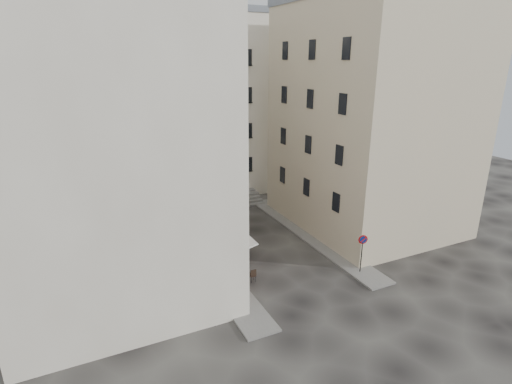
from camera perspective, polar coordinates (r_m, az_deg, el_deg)
ground at (r=29.24m, az=3.10°, el=-9.85°), size 90.00×90.00×0.00m
sidewalk_left at (r=30.96m, az=-7.92°, el=-8.20°), size 2.00×22.00×0.12m
sidewalk_right at (r=33.62m, az=7.45°, el=-5.93°), size 2.00×18.00×0.12m
building_left at (r=25.87m, az=-21.17°, el=9.35°), size 12.20×16.20×20.60m
building_right at (r=35.00m, az=16.08°, el=10.30°), size 12.20×14.20×18.60m
building_back at (r=43.33m, az=-10.20°, el=12.17°), size 18.20×10.20×18.60m
cafe_storefront at (r=27.64m, az=-5.80°, el=-7.32°), size 1.74×7.30×3.50m
stone_steps at (r=39.62m, az=-5.56°, el=-1.48°), size 9.00×3.15×0.80m
bollard_near at (r=26.96m, az=-2.06°, el=-11.20°), size 0.12×0.12×0.98m
bollard_mid at (r=29.83m, az=-4.76°, el=-8.15°), size 0.12×0.12×0.98m
bollard_far at (r=32.82m, az=-6.95°, el=-5.64°), size 0.12×0.12×0.98m
no_parking_sign at (r=27.75m, az=14.95°, el=-7.52°), size 0.61×0.24×2.82m
bistro_table_a at (r=26.45m, az=-1.46°, el=-11.98°), size 1.29×0.60×0.91m
bistro_table_b at (r=28.10m, az=-2.42°, el=-10.03°), size 1.29×0.60×0.90m
bistro_table_c at (r=28.80m, az=-4.00°, el=-9.32°), size 1.27×0.60×0.89m
bistro_table_d at (r=31.00m, az=-4.53°, el=-7.16°), size 1.34×0.63×0.94m
bistro_table_e at (r=31.13m, az=-6.32°, el=-7.08°), size 1.38×0.65×0.97m
pedestrian at (r=30.83m, az=-5.24°, el=-6.37°), size 0.81×0.67×1.90m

